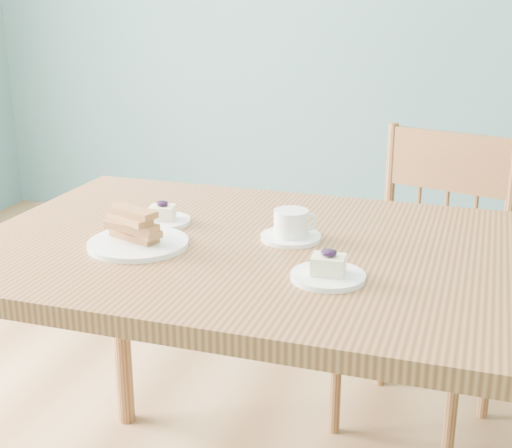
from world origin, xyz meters
name	(u,v)px	position (x,y,z in m)	size (l,w,h in m)	color
room	(289,9)	(0.00, 0.00, 1.35)	(5.01, 5.01, 2.71)	#A3784C
dining_table	(307,283)	(0.08, -0.10, 0.75)	(1.58, 0.94, 0.83)	#9B673A
dining_chair	(425,283)	(0.32, 0.59, 0.50)	(0.55, 0.54, 0.97)	#9B673A
cheesecake_plate_near	(328,271)	(0.15, -0.26, 0.85)	(0.15, 0.15, 0.06)	white
cheesecake_plate_far	(163,218)	(-0.31, -0.02, 0.85)	(0.14, 0.14, 0.06)	white
coffee_cup	(292,227)	(0.03, -0.05, 0.86)	(0.14, 0.14, 0.07)	white
biscotti_plate	(138,234)	(-0.30, -0.19, 0.86)	(0.23, 0.23, 0.09)	white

